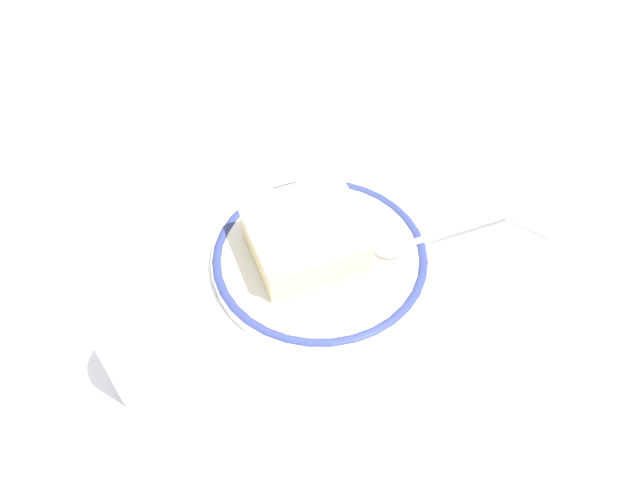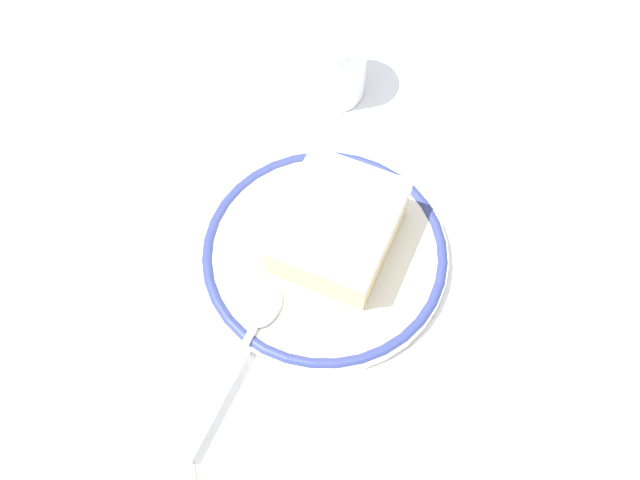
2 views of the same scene
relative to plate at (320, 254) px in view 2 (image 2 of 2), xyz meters
The scene contains 7 objects.
ground_plane 0.03m from the plate, 75.60° to the left, with size 2.40×2.40×0.00m, color #B7B2A8.
placemat 0.03m from the plate, 75.60° to the left, with size 0.46×0.30×0.00m, color white.
plate is the anchor object (origin of this frame).
cake_slice 0.03m from the plate, 63.93° to the right, with size 0.13×0.13×0.05m.
spoon 0.10m from the plate, 137.90° to the left, with size 0.14×0.09×0.01m.
cup 0.19m from the plate, ahead, with size 0.06×0.06×0.07m.
napkin 0.16m from the plate, 144.00° to the left, with size 0.10×0.12×0.00m, color white.
Camera 2 is at (-0.29, -0.00, 0.55)m, focal length 40.95 mm.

